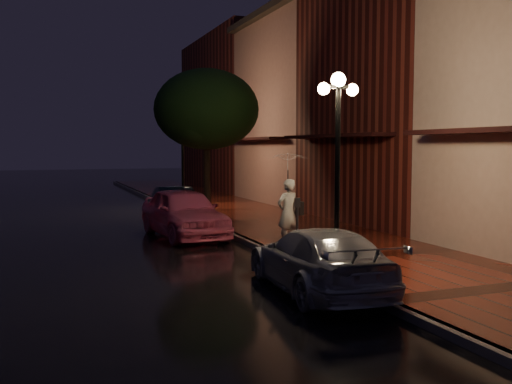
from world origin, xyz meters
name	(u,v)px	position (x,y,z in m)	size (l,w,h in m)	color
ground	(244,243)	(0.00, 0.00, 0.00)	(120.00, 120.00, 0.00)	black
sidewalk	(311,236)	(2.25, 0.00, 0.07)	(4.50, 60.00, 0.15)	#49170D
curb	(244,240)	(0.00, 0.00, 0.07)	(0.25, 60.00, 0.15)	#595451
storefront_mid	(404,75)	(7.00, 2.00, 5.50)	(5.00, 8.00, 11.00)	#511914
storefront_far	(307,114)	(7.00, 10.00, 4.50)	(5.00, 8.00, 9.00)	#8C5951
storefront_extra	(241,115)	(7.00, 20.00, 5.00)	(5.00, 12.00, 10.00)	#511914
streetlamp_near	(337,159)	(0.35, -5.00, 2.60)	(0.96, 0.36, 4.31)	black
streetlamp_far	(183,153)	(0.35, 9.00, 2.60)	(0.96, 0.36, 4.31)	black
street_tree	(207,112)	(0.61, 5.99, 4.24)	(4.16, 4.16, 5.80)	black
pink_car	(184,212)	(-1.40, 1.75, 0.79)	(1.86, 4.62, 1.57)	#E55E85
navy_car	(176,203)	(-0.60, 6.29, 0.64)	(1.35, 3.86, 1.27)	black
silver_car	(318,260)	(-0.60, -5.96, 0.64)	(1.79, 4.41, 1.28)	#9C9CA3
woman_with_umbrella	(288,184)	(0.62, -1.82, 1.86)	(1.07, 1.09, 2.58)	white
parking_meter	(297,220)	(0.34, -3.00, 1.02)	(0.14, 0.12, 1.44)	black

